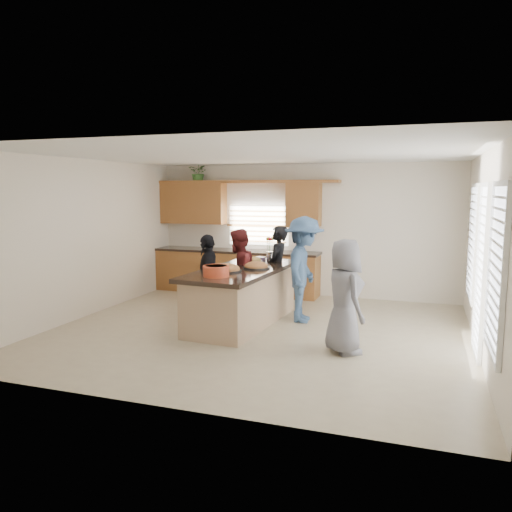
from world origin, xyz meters
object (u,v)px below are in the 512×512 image
at_px(woman_right_back, 304,269).
at_px(salad_bowl, 216,271).
at_px(woman_left_mid, 238,273).
at_px(woman_right_front, 344,296).
at_px(woman_left_front, 208,278).
at_px(island, 242,297).
at_px(woman_left_back, 278,269).

bearing_deg(woman_right_back, salad_bowl, 138.30).
distance_m(woman_left_mid, woman_right_back, 1.19).
bearing_deg(woman_right_front, woman_left_mid, 22.63).
bearing_deg(woman_right_front, woman_left_front, 35.35).
bearing_deg(woman_left_front, salad_bowl, 9.27).
bearing_deg(island, woman_right_front, -23.23).
bearing_deg(woman_left_front, woman_left_back, 114.94).
bearing_deg(island, woman_left_front, -173.36).
height_order(woman_left_front, woman_right_front, woman_right_front).
relative_size(woman_left_back, woman_right_back, 0.88).
height_order(salad_bowl, woman_right_back, woman_right_back).
bearing_deg(woman_left_front, island, 70.26).
height_order(island, woman_left_back, woman_left_back).
bearing_deg(woman_right_front, salad_bowl, 53.34).
bearing_deg(woman_left_mid, woman_left_back, 135.36).
xyz_separation_m(island, salad_bowl, (-0.10, -0.88, 0.59)).
bearing_deg(woman_left_mid, woman_right_front, 56.23).
xyz_separation_m(woman_left_mid, woman_right_front, (2.10, -1.39, 0.01)).
xyz_separation_m(salad_bowl, woman_left_back, (0.43, 1.87, -0.24)).
distance_m(salad_bowl, woman_right_front, 1.99).
height_order(island, woman_right_back, woman_right_back).
xyz_separation_m(island, woman_left_back, (0.33, 0.99, 0.35)).
xyz_separation_m(woman_left_back, woman_right_back, (0.62, -0.52, 0.10)).
distance_m(woman_left_front, woman_right_front, 2.66).
relative_size(woman_left_front, woman_right_front, 0.94).
height_order(woman_left_back, woman_left_front, woman_left_back).
xyz_separation_m(island, woman_left_front, (-0.62, -0.03, 0.30)).
bearing_deg(salad_bowl, island, 83.76).
relative_size(woman_left_mid, woman_right_back, 0.87).
bearing_deg(woman_left_mid, salad_bowl, 5.61).
distance_m(salad_bowl, woman_right_back, 1.72).
height_order(woman_left_back, woman_right_back, woman_right_back).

